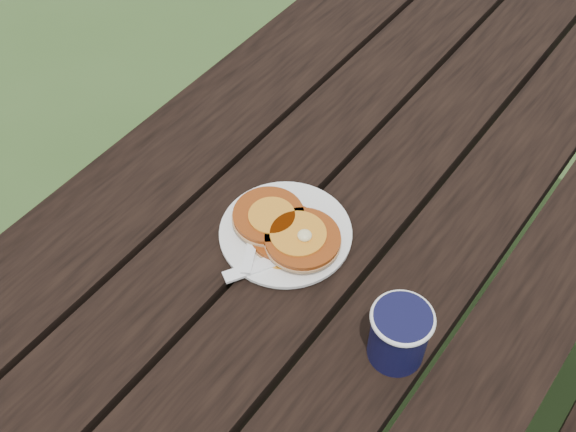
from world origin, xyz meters
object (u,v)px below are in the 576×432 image
Objects in this scene: coffee_cup at (399,332)px; pancake_stack at (286,229)px; plate at (286,234)px; picnic_table at (323,357)px.

pancake_stack is at bearing 164.44° from coffee_cup.
plate is at bearing 135.61° from pancake_stack.
pancake_stack is at bearing -143.86° from picnic_table.
coffee_cup reaches higher than plate.
plate is 2.11× the size of coffee_cup.
pancake_stack is 1.92× the size of coffee_cup.
pancake_stack reaches higher than plate.
coffee_cup is at bearing -30.91° from picnic_table.
coffee_cup is at bearing -15.56° from pancake_stack.
coffee_cup is (0.24, -0.07, 0.03)m from pancake_stack.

